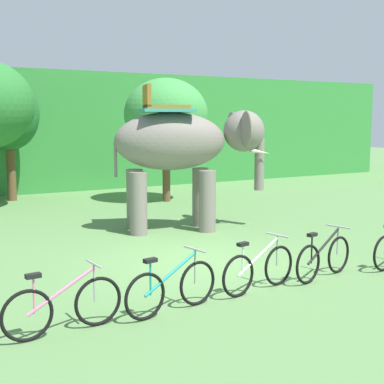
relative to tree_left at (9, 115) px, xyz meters
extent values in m
plane|color=#567F47|center=(1.69, -10.61, -3.08)|extent=(80.00, 80.00, 0.00)
cube|color=#338438|center=(1.69, 4.31, -0.65)|extent=(36.00, 6.00, 4.88)
cylinder|color=brown|center=(0.00, 0.00, -2.11)|extent=(0.32, 0.32, 1.95)
ellipsoid|color=#1E6028|center=(0.00, 0.00, 0.04)|extent=(2.14, 2.14, 2.60)
cylinder|color=brown|center=(4.80, -2.90, -2.11)|extent=(0.28, 0.28, 1.95)
ellipsoid|color=#3D8E42|center=(4.80, -2.90, 0.01)|extent=(2.95, 2.95, 2.54)
ellipsoid|color=slate|center=(2.62, -7.51, -0.73)|extent=(3.18, 2.16, 1.50)
cylinder|color=slate|center=(3.59, -7.39, -2.28)|extent=(0.44, 0.44, 1.60)
cylinder|color=slate|center=(3.38, -8.13, -2.28)|extent=(0.44, 0.44, 1.60)
cylinder|color=slate|center=(1.87, -6.89, -2.28)|extent=(0.44, 0.44, 1.60)
cylinder|color=slate|center=(1.65, -7.63, -2.28)|extent=(0.44, 0.44, 1.60)
ellipsoid|color=slate|center=(4.54, -8.07, -0.48)|extent=(1.34, 1.27, 1.10)
ellipsoid|color=slate|center=(4.57, -7.44, -0.43)|extent=(0.39, 0.85, 0.96)
ellipsoid|color=slate|center=(4.22, -8.63, -0.43)|extent=(0.39, 0.85, 0.96)
cylinder|color=slate|center=(4.97, -8.20, -1.38)|extent=(0.26, 0.26, 1.40)
cone|color=beige|center=(4.99, -7.98, -1.03)|extent=(0.57, 0.27, 0.21)
cone|color=beige|center=(4.86, -8.40, -1.03)|extent=(0.57, 0.27, 0.21)
cube|color=teal|center=(2.53, -7.48, 0.05)|extent=(1.62, 1.64, 0.08)
cube|color=olive|center=(2.53, -7.48, 0.14)|extent=(1.31, 1.17, 0.10)
cube|color=olive|center=(2.05, -7.34, 0.42)|extent=(0.35, 0.89, 0.56)
cylinder|color=slate|center=(1.26, -7.11, -1.18)|extent=(0.08, 0.08, 0.90)
torus|color=black|center=(-2.28, -12.99, -2.73)|extent=(0.71, 0.11, 0.71)
torus|color=black|center=(-1.28, -12.91, -2.73)|extent=(0.71, 0.11, 0.71)
cylinder|color=pink|center=(-1.81, -12.96, -2.48)|extent=(0.97, 0.12, 0.54)
cylinder|color=pink|center=(-2.18, -12.99, -2.47)|extent=(0.03, 0.03, 0.52)
cube|color=black|center=(-2.18, -12.99, -2.21)|extent=(0.21, 0.12, 0.06)
cylinder|color=#9E9EA3|center=(-1.33, -12.92, -2.45)|extent=(0.03, 0.03, 0.55)
cylinder|color=#9E9EA3|center=(-1.33, -12.92, -2.18)|extent=(0.07, 0.52, 0.03)
torus|color=black|center=(-0.62, -13.05, -2.73)|extent=(0.71, 0.18, 0.71)
torus|color=black|center=(0.36, -12.87, -2.73)|extent=(0.71, 0.18, 0.71)
cylinder|color=teal|center=(-0.15, -12.96, -2.48)|extent=(0.96, 0.22, 0.54)
cylinder|color=teal|center=(-0.52, -13.03, -2.47)|extent=(0.03, 0.03, 0.52)
cube|color=black|center=(-0.52, -13.03, -2.21)|extent=(0.22, 0.14, 0.06)
cylinder|color=#9E9EA3|center=(0.31, -12.87, -2.45)|extent=(0.03, 0.03, 0.55)
cylinder|color=#9E9EA3|center=(0.31, -12.87, -2.18)|extent=(0.13, 0.52, 0.03)
torus|color=black|center=(1.13, -12.86, -2.73)|extent=(0.71, 0.18, 0.71)
torus|color=black|center=(2.12, -12.68, -2.73)|extent=(0.71, 0.18, 0.71)
cylinder|color=silver|center=(1.60, -12.77, -2.48)|extent=(0.96, 0.22, 0.54)
cylinder|color=silver|center=(1.23, -12.84, -2.47)|extent=(0.03, 0.03, 0.52)
cube|color=black|center=(1.23, -12.84, -2.21)|extent=(0.22, 0.14, 0.06)
cylinder|color=#9E9EA3|center=(2.07, -12.68, -2.45)|extent=(0.03, 0.03, 0.55)
cylinder|color=#9E9EA3|center=(2.07, -12.68, -2.18)|extent=(0.13, 0.52, 0.03)
torus|color=black|center=(2.62, -12.87, -2.73)|extent=(0.70, 0.22, 0.71)
torus|color=black|center=(3.59, -12.63, -2.73)|extent=(0.70, 0.22, 0.71)
cylinder|color=black|center=(3.08, -12.76, -2.48)|extent=(0.95, 0.28, 0.54)
cylinder|color=black|center=(2.72, -12.85, -2.47)|extent=(0.03, 0.03, 0.52)
cube|color=black|center=(2.72, -12.85, -2.21)|extent=(0.22, 0.15, 0.06)
cylinder|color=#9E9EA3|center=(3.54, -12.64, -2.45)|extent=(0.03, 0.03, 0.55)
cylinder|color=#9E9EA3|center=(3.54, -12.64, -2.18)|extent=(0.16, 0.51, 0.03)
camera|label=1|loc=(-3.67, -19.87, -0.20)|focal=49.90mm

